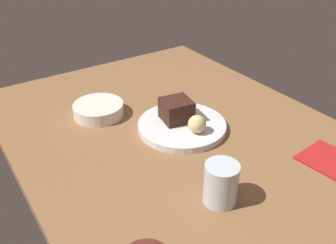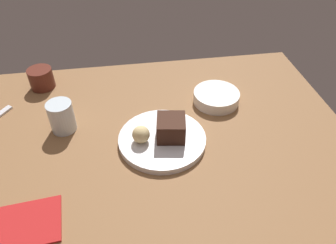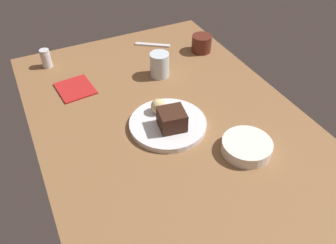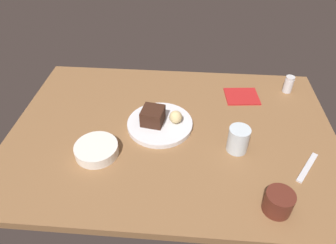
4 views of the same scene
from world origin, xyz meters
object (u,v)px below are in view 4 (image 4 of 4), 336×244
coffee_cup (278,202)px  salt_shaker (288,84)px  bread_roll (176,117)px  water_glass (238,139)px  side_bowl (97,150)px  dessert_plate (160,124)px  chocolate_cake_slice (153,116)px  dessert_spoon (307,167)px  folded_napkin (242,96)px

coffee_cup → salt_shaker: bearing=-104.7°
bread_roll → water_glass: water_glass is taller
salt_shaker → side_bowl: salt_shaker is taller
dessert_plate → bread_roll: size_ratio=5.06×
side_bowl → dessert_plate: bearing=-141.4°
dessert_plate → water_glass: water_glass is taller
dessert_plate → bread_roll: (-5.84, -0.61, 3.35)cm
chocolate_cake_slice → dessert_spoon: 55.34cm
bread_roll → salt_shaker: bearing=-150.4°
bread_roll → side_bowl: (25.83, 16.55, -2.44)cm
bread_roll → dessert_spoon: bearing=158.4°
dessert_plate → bread_roll: bearing=-174.0°
dessert_spoon → folded_napkin: bearing=-121.6°
side_bowl → folded_napkin: side_bowl is taller
water_glass → chocolate_cake_slice: bearing=-18.0°
bread_roll → salt_shaker: 53.89cm
chocolate_cake_slice → salt_shaker: chocolate_cake_slice is taller
side_bowl → dessert_spoon: bearing=179.2°
dessert_plate → folded_napkin: bearing=-146.8°
chocolate_cake_slice → folded_napkin: chocolate_cake_slice is taller
side_bowl → dessert_spoon: (-69.97, 0.95, -1.48)cm
salt_shaker → side_bowl: bearing=30.7°
dessert_spoon → dessert_plate: bearing=-74.4°
dessert_plate → coffee_cup: coffee_cup is taller
chocolate_cake_slice → water_glass: size_ratio=0.86×
bread_roll → side_bowl: bread_roll is taller
water_glass → folded_napkin: bearing=-99.2°
chocolate_cake_slice → side_bowl: bearing=42.2°
bread_roll → coffee_cup: (-30.99, 34.05, -0.81)cm
water_glass → folded_napkin: size_ratio=0.67×
chocolate_cake_slice → side_bowl: chocolate_cake_slice is taller
dessert_plate → chocolate_cake_slice: (2.56, 0.13, 3.94)cm
chocolate_cake_slice → bread_roll: 8.46cm
salt_shaker → dessert_spoon: 44.34cm
chocolate_cake_slice → bread_roll: bearing=-174.9°
dessert_plate → bread_roll: bread_roll is taller
salt_shaker → coffee_cup: size_ratio=0.90×
water_glass → dessert_spoon: (-22.27, 6.89, -4.27)cm
side_bowl → coffee_cup: size_ratio=1.81×
side_bowl → dessert_spoon: 69.99cm
salt_shaker → coffee_cup: salt_shaker is taller
bread_roll → coffee_cup: bearing=132.3°
dessert_plate → coffee_cup: 49.81cm
dessert_plate → dessert_spoon: size_ratio=1.64×
folded_napkin → bread_roll: bearing=37.7°
salt_shaker → bread_roll: bearing=29.6°
dessert_plate → dessert_spoon: (-49.99, 16.89, -0.57)cm
water_glass → salt_shaker: bearing=-123.9°
chocolate_cake_slice → dessert_spoon: (-52.54, 16.76, -4.51)cm
chocolate_cake_slice → bread_roll: chocolate_cake_slice is taller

